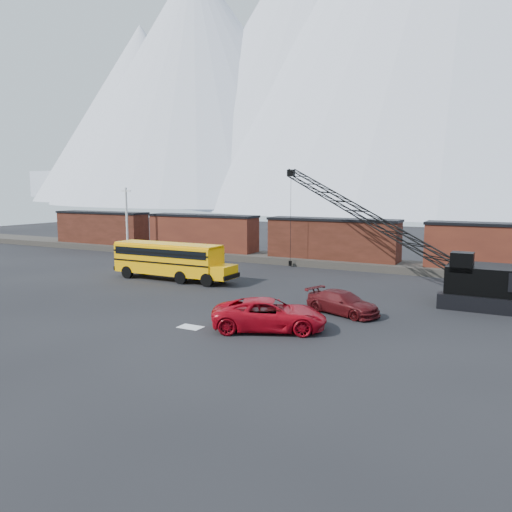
{
  "coord_description": "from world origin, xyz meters",
  "views": [
    {
      "loc": [
        16.76,
        -26.87,
        7.92
      ],
      "look_at": [
        -0.05,
        5.13,
        3.0
      ],
      "focal_mm": 35.0,
      "sensor_mm": 36.0,
      "label": 1
    }
  ],
  "objects_px": {
    "maroon_suv": "(343,303)",
    "crawler_crane": "(360,213)",
    "school_bus": "(171,259)",
    "red_pickup": "(269,314)"
  },
  "relations": [
    {
      "from": "crawler_crane",
      "to": "school_bus",
      "type": "bearing_deg",
      "value": -155.68
    },
    {
      "from": "red_pickup",
      "to": "crawler_crane",
      "type": "bearing_deg",
      "value": -24.57
    },
    {
      "from": "red_pickup",
      "to": "maroon_suv",
      "type": "bearing_deg",
      "value": -48.36
    },
    {
      "from": "school_bus",
      "to": "red_pickup",
      "type": "height_order",
      "value": "school_bus"
    },
    {
      "from": "school_bus",
      "to": "crawler_crane",
      "type": "xyz_separation_m",
      "value": [
        14.72,
        6.65,
        4.09
      ]
    },
    {
      "from": "school_bus",
      "to": "crawler_crane",
      "type": "height_order",
      "value": "crawler_crane"
    },
    {
      "from": "maroon_suv",
      "to": "school_bus",
      "type": "bearing_deg",
      "value": 94.89
    },
    {
      "from": "maroon_suv",
      "to": "crawler_crane",
      "type": "xyz_separation_m",
      "value": [
        -2.19,
        11.15,
        5.16
      ]
    },
    {
      "from": "school_bus",
      "to": "crawler_crane",
      "type": "distance_m",
      "value": 16.66
    },
    {
      "from": "maroon_suv",
      "to": "crawler_crane",
      "type": "distance_m",
      "value": 12.48
    }
  ]
}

